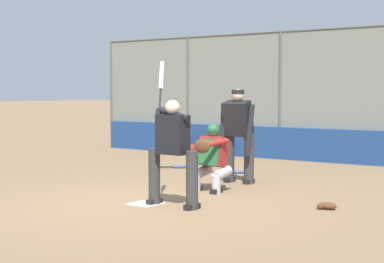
% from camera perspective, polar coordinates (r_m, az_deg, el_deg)
% --- Properties ---
extents(ground_plane, '(160.00, 160.00, 0.00)m').
position_cam_1_polar(ground_plane, '(9.74, -4.12, -6.45)').
color(ground_plane, '#846647').
extents(home_plate_marker, '(0.43, 0.43, 0.01)m').
position_cam_1_polar(home_plate_marker, '(9.74, -4.12, -6.41)').
color(home_plate_marker, white).
rests_on(home_plate_marker, ground_plane).
extents(backstop_fence, '(14.36, 0.08, 3.21)m').
position_cam_1_polar(backstop_fence, '(15.62, 12.48, 3.50)').
color(backstop_fence, '#515651').
rests_on(backstop_fence, ground_plane).
extents(padding_wall, '(13.99, 0.18, 0.79)m').
position_cam_1_polar(padding_wall, '(15.59, 12.28, -1.26)').
color(padding_wall, navy).
rests_on(padding_wall, ground_plane).
extents(bleachers_beyond, '(9.99, 1.95, 1.16)m').
position_cam_1_polar(bleachers_beyond, '(18.30, 10.40, -0.57)').
color(bleachers_beyond, slate).
rests_on(bleachers_beyond, ground_plane).
extents(batter_at_plate, '(1.02, 0.63, 2.16)m').
position_cam_1_polar(batter_at_plate, '(9.39, -1.75, -1.54)').
color(batter_at_plate, '#333333').
rests_on(batter_at_plate, ground_plane).
extents(catcher_behind_plate, '(0.61, 0.72, 1.15)m').
position_cam_1_polar(catcher_behind_plate, '(10.86, 1.70, -2.22)').
color(catcher_behind_plate, '#B7B7BC').
rests_on(catcher_behind_plate, ground_plane).
extents(umpire_home, '(0.71, 0.45, 1.73)m').
position_cam_1_polar(umpire_home, '(11.83, 4.12, -0.11)').
color(umpire_home, '#333333').
rests_on(umpire_home, ground_plane).
extents(spare_bat_near_backstop, '(0.71, 0.50, 0.07)m').
position_cam_1_polar(spare_bat_near_backstop, '(13.28, 3.53, -3.60)').
color(spare_bat_near_backstop, black).
rests_on(spare_bat_near_backstop, ground_plane).
extents(spare_bat_by_padding, '(0.64, 0.59, 0.07)m').
position_cam_1_polar(spare_bat_by_padding, '(14.14, -0.96, -3.16)').
color(spare_bat_by_padding, black).
rests_on(spare_bat_by_padding, ground_plane).
extents(fielding_glove_on_dirt, '(0.28, 0.21, 0.10)m').
position_cam_1_polar(fielding_glove_on_dirt, '(9.48, 11.87, -6.49)').
color(fielding_glove_on_dirt, '#56331E').
rests_on(fielding_glove_on_dirt, ground_plane).
extents(equipment_bag_dugout_side, '(1.35, 0.29, 0.29)m').
position_cam_1_polar(equipment_bag_dugout_side, '(16.78, 1.04, -1.69)').
color(equipment_bag_dugout_side, maroon).
rests_on(equipment_bag_dugout_side, ground_plane).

